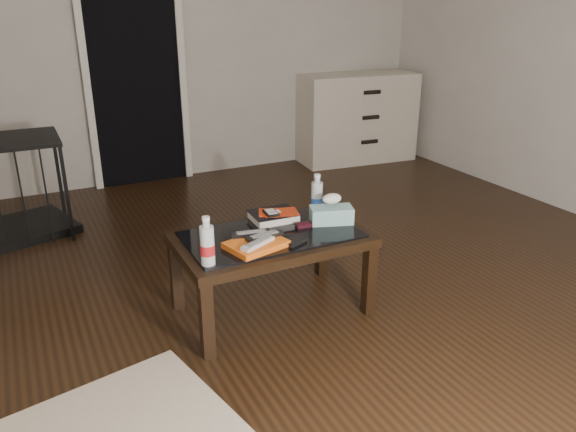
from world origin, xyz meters
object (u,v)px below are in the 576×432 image
Objects in this scene: water_bottle_right at (317,194)px; dresser at (356,118)px; textbook at (273,216)px; water_bottle_left at (207,241)px; pet_crate at (1,207)px; coffee_table at (271,245)px; tissue_box at (331,215)px.

dresser is at bearing 52.50° from water_bottle_right.
water_bottle_right is (0.26, -0.03, 0.10)m from textbook.
water_bottle_left reaches higher than textbook.
textbook is 1.05× the size of water_bottle_right.
pet_crate is 4.12× the size of textbook.
coffee_table is 3.22m from dresser.
water_bottle_left is at bearing -155.84° from water_bottle_right.
dresser is 3.47m from pet_crate.
dresser reaches higher than textbook.
textbook is (0.09, 0.17, 0.09)m from coffee_table.
water_bottle_right is at bearing -3.25° from textbook.
pet_crate is at bearing 126.02° from coffee_table.
textbook is at bearing 61.36° from coffee_table.
textbook reaches higher than coffee_table.
water_bottle_left is 1.03× the size of tissue_box.
dresser is at bearing 72.82° from tissue_box.
pet_crate is (-3.41, -0.64, -0.22)m from dresser.
dresser is 3.65m from water_bottle_left.
tissue_box is (0.78, 0.19, -0.07)m from water_bottle_left.
pet_crate reaches higher than textbook.
dresser is at bearing 50.62° from textbook.
coffee_table is 0.97× the size of pet_crate.
coffee_table is 0.21m from textbook.
water_bottle_right reaches higher than coffee_table.
tissue_box is (0.27, -0.18, 0.02)m from textbook.
coffee_table is 2.22m from pet_crate.
tissue_box reaches higher than textbook.
coffee_table is 4.35× the size of tissue_box.
textbook is 1.09× the size of tissue_box.
dresser is at bearing 49.06° from coffee_table.
water_bottle_right is at bearing -60.90° from pet_crate.
pet_crate is 2.20m from water_bottle_left.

